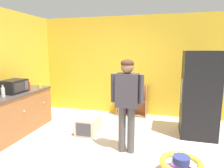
# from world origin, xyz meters

# --- Properties ---
(ground_plane) EXTENTS (12.00, 12.00, 0.00)m
(ground_plane) POSITION_xyz_m (0.00, 0.00, 0.00)
(ground_plane) COLOR beige
(ground_plane) RESTS_ON ground
(back_wall) EXTENTS (5.20, 0.06, 2.70)m
(back_wall) POSITION_xyz_m (0.00, 2.33, 1.35)
(back_wall) COLOR gold
(back_wall) RESTS_ON ground
(left_side_wall) EXTENTS (0.06, 2.99, 2.70)m
(left_side_wall) POSITION_xyz_m (-2.63, 0.80, 1.35)
(left_side_wall) COLOR gold
(left_side_wall) RESTS_ON ground
(kitchen_counter) EXTENTS (0.65, 2.08, 0.90)m
(kitchen_counter) POSITION_xyz_m (-2.20, 0.17, 0.45)
(kitchen_counter) COLOR #9A5F36
(kitchen_counter) RESTS_ON ground
(refrigerator) EXTENTS (0.73, 0.68, 1.78)m
(refrigerator) POSITION_xyz_m (1.58, 1.17, 0.89)
(refrigerator) COLOR black
(refrigerator) RESTS_ON ground
(bookshelf) EXTENTS (0.80, 0.28, 0.85)m
(bookshelf) POSITION_xyz_m (-0.03, 2.14, 0.37)
(bookshelf) COLOR #AC7443
(bookshelf) RESTS_ON ground
(standing_person) EXTENTS (0.57, 0.23, 1.64)m
(standing_person) POSITION_xyz_m (0.26, 0.11, 1.00)
(standing_person) COLOR #4E4C4C
(standing_person) RESTS_ON ground
(baby_walker) EXTENTS (0.60, 0.60, 0.32)m
(baby_walker) POSITION_xyz_m (1.14, -0.42, 0.16)
(baby_walker) COLOR purple
(baby_walker) RESTS_ON ground
(pet_carrier) EXTENTS (0.42, 0.55, 0.36)m
(pet_carrier) POSITION_xyz_m (-0.70, 0.69, 0.18)
(pet_carrier) COLOR beige
(pet_carrier) RESTS_ON ground
(microwave) EXTENTS (0.37, 0.48, 0.28)m
(microwave) POSITION_xyz_m (-2.18, 0.28, 1.04)
(microwave) COLOR black
(microwave) RESTS_ON kitchen_counter
(clear_bottle) EXTENTS (0.07, 0.07, 0.25)m
(clear_bottle) POSITION_xyz_m (-2.13, -0.07, 1.00)
(clear_bottle) COLOR silver
(clear_bottle) RESTS_ON kitchen_counter
(ketchup_bottle) EXTENTS (0.07, 0.07, 0.25)m
(ketchup_bottle) POSITION_xyz_m (-2.09, 0.63, 1.00)
(ketchup_bottle) COLOR red
(ketchup_bottle) RESTS_ON kitchen_counter
(red_cup) EXTENTS (0.08, 0.08, 0.09)m
(red_cup) POSITION_xyz_m (-2.36, 0.58, 0.95)
(red_cup) COLOR red
(red_cup) RESTS_ON kitchen_counter
(yellow_cup) EXTENTS (0.08, 0.08, 0.09)m
(yellow_cup) POSITION_xyz_m (-2.01, 0.94, 0.95)
(yellow_cup) COLOR yellow
(yellow_cup) RESTS_ON kitchen_counter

